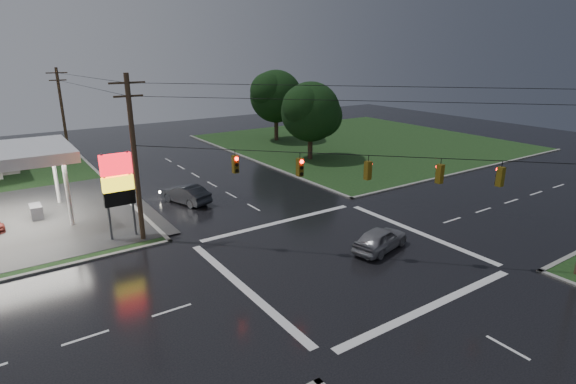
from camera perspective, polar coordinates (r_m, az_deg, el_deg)
ground at (r=28.59m, az=6.79°, el=-8.05°), size 120.00×120.00×0.00m
grass_ne at (r=63.74m, az=9.34°, el=6.23°), size 36.00×36.00×0.08m
pylon_sign at (r=31.64m, az=-20.81°, el=1.21°), size 2.00×0.35×6.00m
utility_pole_nw at (r=30.52m, az=-18.88°, el=4.17°), size 2.20×0.32×11.00m
utility_pole_n at (r=58.22m, az=-26.70°, el=8.98°), size 2.20×0.32×10.50m
traffic_signals at (r=26.46m, az=7.35°, el=4.72°), size 26.87×26.87×1.47m
tree_ne_near at (r=52.24m, az=3.02°, el=10.12°), size 7.99×6.80×8.98m
tree_ne_far at (r=63.67m, az=-1.41°, el=12.03°), size 8.46×7.20×9.80m
car_north at (r=38.62m, az=-12.89°, el=-0.24°), size 3.10×5.05×1.57m
car_crossing at (r=29.49m, az=11.65°, el=-5.85°), size 4.78×2.82×1.53m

